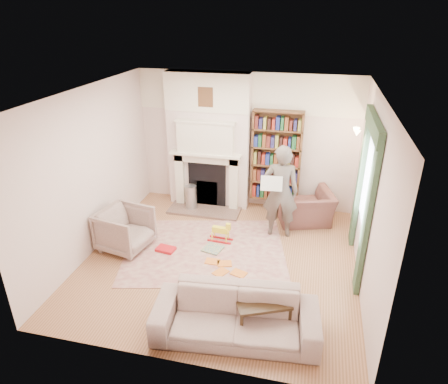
% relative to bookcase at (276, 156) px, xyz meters
% --- Properties ---
extents(floor, '(4.50, 4.50, 0.00)m').
position_rel_bookcase_xyz_m(floor, '(-0.65, -2.12, -1.18)').
color(floor, brown).
rests_on(floor, ground).
extents(ceiling, '(4.50, 4.50, 0.00)m').
position_rel_bookcase_xyz_m(ceiling, '(-0.65, -2.12, 1.62)').
color(ceiling, white).
rests_on(ceiling, wall_back).
extents(wall_back, '(4.50, 0.00, 4.50)m').
position_rel_bookcase_xyz_m(wall_back, '(-0.65, 0.13, 0.22)').
color(wall_back, beige).
rests_on(wall_back, floor).
extents(wall_front, '(4.50, 0.00, 4.50)m').
position_rel_bookcase_xyz_m(wall_front, '(-0.65, -4.37, 0.22)').
color(wall_front, beige).
rests_on(wall_front, floor).
extents(wall_left, '(0.00, 4.50, 4.50)m').
position_rel_bookcase_xyz_m(wall_left, '(-2.90, -2.12, 0.22)').
color(wall_left, beige).
rests_on(wall_left, floor).
extents(wall_right, '(0.00, 4.50, 4.50)m').
position_rel_bookcase_xyz_m(wall_right, '(1.60, -2.12, 0.22)').
color(wall_right, beige).
rests_on(wall_right, floor).
extents(fireplace, '(1.70, 0.58, 2.80)m').
position_rel_bookcase_xyz_m(fireplace, '(-1.40, -0.07, 0.21)').
color(fireplace, beige).
rests_on(fireplace, floor).
extents(bookcase, '(1.00, 0.24, 1.85)m').
position_rel_bookcase_xyz_m(bookcase, '(0.00, 0.00, 0.00)').
color(bookcase, brown).
rests_on(bookcase, floor).
extents(window, '(0.02, 0.90, 1.30)m').
position_rel_bookcase_xyz_m(window, '(1.58, -1.72, 0.27)').
color(window, silver).
rests_on(window, wall_right).
extents(curtain_left, '(0.07, 0.32, 2.40)m').
position_rel_bookcase_xyz_m(curtain_left, '(1.55, -2.42, 0.02)').
color(curtain_left, '#2F4932').
rests_on(curtain_left, floor).
extents(curtain_right, '(0.07, 0.32, 2.40)m').
position_rel_bookcase_xyz_m(curtain_right, '(1.55, -1.02, 0.02)').
color(curtain_right, '#2F4932').
rests_on(curtain_right, floor).
extents(pelmet, '(0.09, 1.70, 0.24)m').
position_rel_bookcase_xyz_m(pelmet, '(1.54, -1.72, 1.20)').
color(pelmet, '#2F4932').
rests_on(pelmet, wall_right).
extents(wall_sconce, '(0.20, 0.24, 0.24)m').
position_rel_bookcase_xyz_m(wall_sconce, '(1.38, -0.62, 0.72)').
color(wall_sconce, gold).
rests_on(wall_sconce, wall_right).
extents(rug, '(3.18, 2.71, 0.01)m').
position_rel_bookcase_xyz_m(rug, '(-0.98, -1.93, -1.17)').
color(rug, beige).
rests_on(rug, floor).
extents(armchair_reading, '(1.24, 1.16, 0.66)m').
position_rel_bookcase_xyz_m(armchair_reading, '(0.66, -0.47, -0.84)').
color(armchair_reading, '#532C2D').
rests_on(armchair_reading, floor).
extents(armchair_left, '(0.96, 0.94, 0.75)m').
position_rel_bookcase_xyz_m(armchair_left, '(-2.37, -2.16, -0.80)').
color(armchair_left, '#BBAD9A').
rests_on(armchair_left, floor).
extents(sofa, '(2.20, 1.04, 0.62)m').
position_rel_bookcase_xyz_m(sofa, '(-0.05, -3.77, -0.86)').
color(sofa, '#BFB59D').
rests_on(sofa, floor).
extents(man_reading, '(0.68, 0.49, 1.77)m').
position_rel_bookcase_xyz_m(man_reading, '(0.21, -1.07, -0.29)').
color(man_reading, '#534A42').
rests_on(man_reading, floor).
extents(newspaper, '(0.39, 0.15, 0.26)m').
position_rel_bookcase_xyz_m(newspaper, '(0.06, -1.27, -0.06)').
color(newspaper, beige).
rests_on(newspaper, man_reading).
extents(coffee_table, '(0.82, 0.69, 0.45)m').
position_rel_bookcase_xyz_m(coffee_table, '(0.26, -3.55, -0.95)').
color(coffee_table, '#312111').
rests_on(coffee_table, floor).
extents(paraffin_heater, '(0.32, 0.32, 0.55)m').
position_rel_bookcase_xyz_m(paraffin_heater, '(-1.69, -0.48, -0.90)').
color(paraffin_heater, '#A6A9AD').
rests_on(paraffin_heater, floor).
extents(rocking_horse, '(0.46, 0.21, 0.40)m').
position_rel_bookcase_xyz_m(rocking_horse, '(-0.79, -1.57, -0.98)').
color(rocking_horse, yellow).
rests_on(rocking_horse, rug).
extents(board_game, '(0.38, 0.38, 0.03)m').
position_rel_bookcase_xyz_m(board_game, '(-0.85, -1.89, -1.15)').
color(board_game, gold).
rests_on(board_game, rug).
extents(game_box_lid, '(0.35, 0.26, 0.05)m').
position_rel_bookcase_xyz_m(game_box_lid, '(-1.65, -2.11, -1.14)').
color(game_box_lid, red).
rests_on(game_box_lid, rug).
extents(comic_annuals, '(0.76, 0.52, 0.02)m').
position_rel_bookcase_xyz_m(comic_annuals, '(-0.53, -2.39, -1.16)').
color(comic_annuals, red).
rests_on(comic_annuals, rug).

